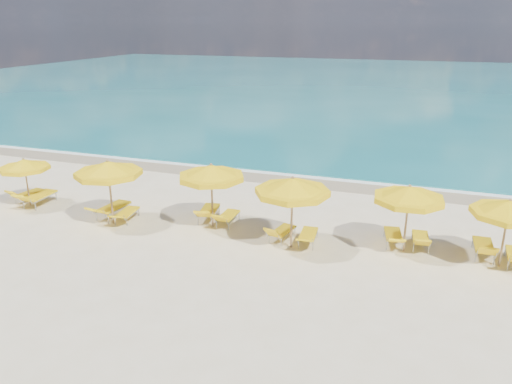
% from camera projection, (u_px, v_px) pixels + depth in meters
% --- Properties ---
extents(ground_plane, '(120.00, 120.00, 0.00)m').
position_uv_depth(ground_plane, '(243.00, 235.00, 18.30)').
color(ground_plane, beige).
extents(ocean, '(120.00, 80.00, 0.30)m').
position_uv_depth(ocean, '(380.00, 85.00, 61.16)').
color(ocean, '#126468').
rests_on(ocean, ground).
extents(wet_sand_band, '(120.00, 2.60, 0.01)m').
position_uv_depth(wet_sand_band, '(295.00, 178.00, 24.90)').
color(wet_sand_band, tan).
rests_on(wet_sand_band, ground).
extents(foam_line, '(120.00, 1.20, 0.03)m').
position_uv_depth(foam_line, '(299.00, 174.00, 25.62)').
color(foam_line, white).
rests_on(foam_line, ground).
extents(whitecap_near, '(14.00, 0.36, 0.05)m').
position_uv_depth(whitecap_near, '(248.00, 132.00, 35.34)').
color(whitecap_near, white).
rests_on(whitecap_near, ground).
extents(whitecap_far, '(18.00, 0.30, 0.05)m').
position_uv_depth(whitecap_far, '(456.00, 126.00, 37.25)').
color(whitecap_far, white).
rests_on(whitecap_far, ground).
extents(umbrella_1, '(2.44, 2.44, 2.09)m').
position_uv_depth(umbrella_1, '(24.00, 165.00, 20.71)').
color(umbrella_1, '#9D7A4E').
rests_on(umbrella_1, ground).
extents(umbrella_2, '(2.97, 2.97, 2.57)m').
position_uv_depth(umbrella_2, '(108.00, 169.00, 18.68)').
color(umbrella_2, '#9D7A4E').
rests_on(umbrella_2, ground).
extents(umbrella_3, '(2.65, 2.65, 2.53)m').
position_uv_depth(umbrella_3, '(211.00, 173.00, 18.36)').
color(umbrella_3, '#9D7A4E').
rests_on(umbrella_3, ground).
extents(umbrella_4, '(2.90, 2.90, 2.59)m').
position_uv_depth(umbrella_4, '(292.00, 187.00, 16.62)').
color(umbrella_4, '#9D7A4E').
rests_on(umbrella_4, ground).
extents(umbrella_5, '(2.98, 2.98, 2.40)m').
position_uv_depth(umbrella_5, '(409.00, 195.00, 16.39)').
color(umbrella_5, '#9D7A4E').
rests_on(umbrella_5, ground).
extents(umbrella_6, '(2.58, 2.58, 2.31)m').
position_uv_depth(umbrella_6, '(509.00, 209.00, 15.36)').
color(umbrella_6, '#9D7A4E').
rests_on(umbrella_6, ground).
extents(lounger_1_left, '(0.74, 1.68, 0.76)m').
position_uv_depth(lounger_1_left, '(29.00, 197.00, 21.72)').
color(lounger_1_left, '#A5A8AD').
rests_on(lounger_1_left, ground).
extents(lounger_1_right, '(0.72, 2.01, 0.85)m').
position_uv_depth(lounger_1_right, '(39.00, 200.00, 21.23)').
color(lounger_1_right, '#A5A8AD').
rests_on(lounger_1_right, ground).
extents(lounger_2_left, '(0.84, 2.07, 0.80)m').
position_uv_depth(lounger_2_left, '(113.00, 211.00, 19.94)').
color(lounger_2_left, '#A5A8AD').
rests_on(lounger_2_left, ground).
extents(lounger_2_right, '(0.74, 1.75, 0.61)m').
position_uv_depth(lounger_2_right, '(127.00, 216.00, 19.58)').
color(lounger_2_right, '#A5A8AD').
rests_on(lounger_2_right, ground).
extents(lounger_3_left, '(0.95, 1.97, 0.81)m').
position_uv_depth(lounger_3_left, '(209.00, 214.00, 19.65)').
color(lounger_3_left, '#A5A8AD').
rests_on(lounger_3_left, ground).
extents(lounger_3_right, '(0.58, 1.66, 0.75)m').
position_uv_depth(lounger_3_right, '(228.00, 219.00, 19.23)').
color(lounger_3_right, '#A5A8AD').
rests_on(lounger_3_right, ground).
extents(lounger_4_left, '(0.84, 1.64, 0.76)m').
position_uv_depth(lounger_4_left, '(282.00, 235.00, 17.87)').
color(lounger_4_left, '#A5A8AD').
rests_on(lounger_4_left, ground).
extents(lounger_4_right, '(0.69, 1.76, 0.63)m').
position_uv_depth(lounger_4_right, '(308.00, 239.00, 17.55)').
color(lounger_4_right, '#A5A8AD').
rests_on(lounger_4_right, ground).
extents(lounger_5_left, '(0.87, 1.84, 0.69)m').
position_uv_depth(lounger_5_left, '(393.00, 239.00, 17.49)').
color(lounger_5_left, '#A5A8AD').
rests_on(lounger_5_left, ground).
extents(lounger_5_right, '(0.68, 1.69, 0.73)m').
position_uv_depth(lounger_5_right, '(420.00, 242.00, 17.27)').
color(lounger_5_right, '#A5A8AD').
rests_on(lounger_5_right, ground).
extents(lounger_6_left, '(0.66, 1.83, 0.83)m').
position_uv_depth(lounger_6_left, '(483.00, 250.00, 16.58)').
color(lounger_6_left, '#A5A8AD').
rests_on(lounger_6_left, ground).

